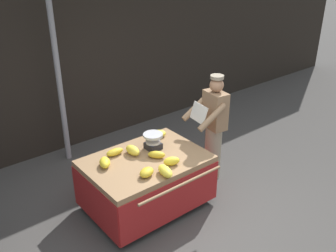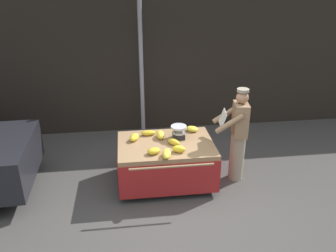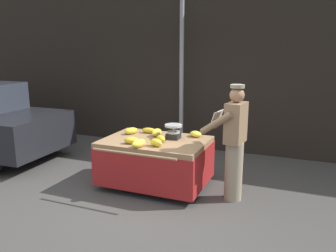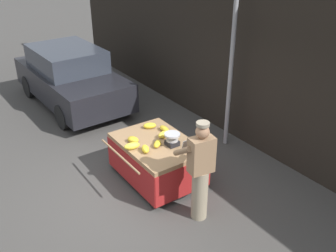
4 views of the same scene
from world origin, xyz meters
TOP-DOWN VIEW (x-y plane):
  - ground_plane at (0.00, 0.00)m, footprint 60.00×60.00m
  - back_wall at (0.00, 3.13)m, footprint 16.00×0.24m
  - street_pole at (-0.46, 2.62)m, footprint 0.09×0.09m
  - banana_cart at (-0.18, 0.65)m, footprint 1.66×1.37m
  - weighing_scale at (0.07, 0.82)m, footprint 0.28×0.28m
  - banana_bunch_0 at (-0.05, 0.58)m, footprint 0.25×0.26m
  - banana_bunch_1 at (-0.25, 0.87)m, footprint 0.14×0.26m
  - banana_bunch_2 at (-0.23, 0.17)m, footprint 0.19×0.31m
  - banana_bunch_3 at (-0.71, 0.84)m, footprint 0.23×0.28m
  - banana_bunch_4 at (-0.01, 0.31)m, footprint 0.25×0.20m
  - banana_bunch_5 at (-0.46, 1.00)m, footprint 0.26×0.12m
  - banana_bunch_6 at (0.36, 1.07)m, footprint 0.28×0.27m
  - banana_bunch_7 at (-0.42, 0.30)m, footprint 0.26×0.23m
  - vendor_person at (1.08, 0.62)m, footprint 0.63×0.57m

SIDE VIEW (x-z plane):
  - ground_plane at x=0.00m, z-range 0.00..0.00m
  - banana_cart at x=-0.18m, z-range 0.18..0.97m
  - banana_bunch_5 at x=-0.46m, z-range 0.78..0.88m
  - banana_bunch_6 at x=0.36m, z-range 0.78..0.88m
  - banana_bunch_0 at x=-0.05m, z-range 0.78..0.88m
  - banana_bunch_7 at x=-0.42m, z-range 0.78..0.89m
  - banana_bunch_3 at x=-0.71m, z-range 0.78..0.89m
  - banana_bunch_4 at x=-0.01m, z-range 0.78..0.90m
  - banana_bunch_2 at x=-0.23m, z-range 0.78..0.90m
  - banana_bunch_1 at x=-0.25m, z-range 0.78..0.91m
  - vendor_person at x=1.08m, z-range 0.02..1.73m
  - weighing_scale at x=0.07m, z-range 0.78..1.02m
  - street_pole at x=-0.46m, z-range 0.00..3.22m
  - back_wall at x=0.00m, z-range 0.00..3.66m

